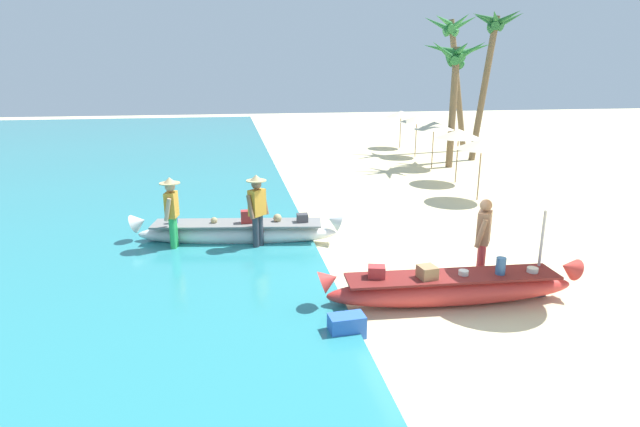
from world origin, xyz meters
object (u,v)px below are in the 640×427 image
object	(u,v)px
patio_umbrella_large	(549,189)
palm_tree_mid_cluster	(456,63)
person_tourist_customer	(483,238)
cooler_box	(347,326)
palm_tree_leaning_seaward	(453,44)
palm_tree_tall_inland	(493,41)
person_vendor_hatted	(257,207)
boat_red_foreground	(451,288)
boat_white_midground	(238,232)
person_vendor_assistant	(172,209)

from	to	relation	value
patio_umbrella_large	palm_tree_mid_cluster	bearing A→B (deg)	73.16
person_tourist_customer	patio_umbrella_large	distance (m)	1.41
patio_umbrella_large	palm_tree_mid_cluster	xyz separation A→B (m)	(3.64, 12.01, 2.24)
patio_umbrella_large	cooler_box	bearing A→B (deg)	-166.37
palm_tree_leaning_seaward	palm_tree_mid_cluster	xyz separation A→B (m)	(-1.67, -4.12, -0.93)
person_tourist_customer	palm_tree_leaning_seaward	world-z (taller)	palm_tree_leaning_seaward
patio_umbrella_large	palm_tree_tall_inland	bearing A→B (deg)	66.26
person_vendor_hatted	person_tourist_customer	distance (m)	4.76
boat_red_foreground	cooler_box	bearing A→B (deg)	-159.14
palm_tree_tall_inland	cooler_box	xyz separation A→B (m)	(-9.63, -14.38, -4.93)
boat_red_foreground	boat_white_midground	bearing A→B (deg)	132.76
boat_red_foreground	person_vendor_hatted	distance (m)	4.58
cooler_box	palm_tree_mid_cluster	bearing A→B (deg)	56.35
person_tourist_customer	palm_tree_mid_cluster	world-z (taller)	palm_tree_mid_cluster
person_vendor_hatted	person_vendor_assistant	distance (m)	1.85
patio_umbrella_large	palm_tree_leaning_seaward	bearing A→B (deg)	71.81
boat_red_foreground	patio_umbrella_large	size ratio (longest dim) A/B	2.20
person_vendor_assistant	boat_white_midground	bearing A→B (deg)	10.63
boat_red_foreground	person_tourist_customer	xyz separation A→B (m)	(0.86, 0.65, 0.64)
cooler_box	palm_tree_tall_inland	bearing A→B (deg)	52.15
patio_umbrella_large	palm_tree_mid_cluster	world-z (taller)	palm_tree_mid_cluster
palm_tree_tall_inland	palm_tree_leaning_seaward	size ratio (longest dim) A/B	0.98
palm_tree_tall_inland	palm_tree_mid_cluster	xyz separation A→B (m)	(-2.29, -1.47, -0.93)
palm_tree_mid_cluster	cooler_box	size ratio (longest dim) A/B	9.48
person_tourist_customer	patio_umbrella_large	bearing A→B (deg)	-31.64
person_tourist_customer	cooler_box	world-z (taller)	person_tourist_customer
boat_red_foreground	palm_tree_tall_inland	size ratio (longest dim) A/B	0.72
boat_red_foreground	cooler_box	xyz separation A→B (m)	(-2.00, -0.76, -0.12)
boat_red_foreground	palm_tree_mid_cluster	world-z (taller)	palm_tree_mid_cluster
boat_white_midground	boat_red_foreground	bearing A→B (deg)	-47.24
boat_white_midground	palm_tree_leaning_seaward	size ratio (longest dim) A/B	0.75
boat_red_foreground	palm_tree_leaning_seaward	world-z (taller)	palm_tree_leaning_seaward
person_tourist_customer	patio_umbrella_large	xyz separation A→B (m)	(0.84, -0.52, 1.00)
person_vendor_assistant	cooler_box	bearing A→B (deg)	-55.84
person_vendor_assistant	palm_tree_mid_cluster	distance (m)	13.77
person_tourist_customer	boat_red_foreground	bearing A→B (deg)	-142.92
person_vendor_hatted	person_tourist_customer	bearing A→B (deg)	-33.88
boat_red_foreground	cooler_box	distance (m)	2.15
person_tourist_customer	palm_tree_leaning_seaward	bearing A→B (deg)	68.53
boat_red_foreground	person_vendor_hatted	world-z (taller)	person_vendor_hatted
boat_white_midground	person_tourist_customer	xyz separation A→B (m)	(4.39, -3.16, 0.65)
person_vendor_hatted	person_tourist_customer	size ratio (longest dim) A/B	1.04
patio_umbrella_large	boat_red_foreground	bearing A→B (deg)	-175.45
person_vendor_hatted	cooler_box	distance (m)	4.29
person_tourist_customer	palm_tree_tall_inland	size ratio (longest dim) A/B	0.26
boat_red_foreground	person_tourist_customer	world-z (taller)	person_tourist_customer
person_tourist_customer	patio_umbrella_large	size ratio (longest dim) A/B	0.79
boat_red_foreground	boat_white_midground	world-z (taller)	boat_red_foreground
person_vendor_assistant	palm_tree_leaning_seaward	world-z (taller)	palm_tree_leaning_seaward
palm_tree_tall_inland	palm_tree_leaning_seaward	distance (m)	2.73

